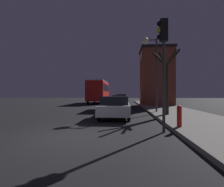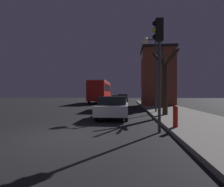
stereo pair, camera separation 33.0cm
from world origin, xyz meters
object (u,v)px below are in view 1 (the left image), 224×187
Objects in this scene: streetlamp at (149,54)px; car_mid_lane at (119,101)px; car_far_lane at (121,98)px; bare_tree at (166,80)px; traffic_light at (163,51)px; fire_hydrant at (179,116)px; car_near_lane at (115,106)px; bus at (99,90)px.

streetlamp is 1.24× the size of car_mid_lane.
car_mid_lane is 9.85m from car_far_lane.
traffic_light is at bearing -104.33° from bare_tree.
car_far_lane reaches higher than fire_hydrant.
car_near_lane is 5.06× the size of fire_hydrant.
bare_tree is 3.91m from car_near_lane.
car_far_lane is at bearing 98.85° from streetlamp.
traffic_light is at bearing -84.77° from car_far_lane.
streetlamp is at bearing 86.46° from traffic_light.
car_far_lane is at bearing 95.23° from traffic_light.
bare_tree reaches higher than traffic_light.
bus is (-5.84, 21.68, -1.13)m from traffic_light.
car_near_lane is at bearing -134.80° from streetlamp.
streetlamp is at bearing 114.37° from bare_tree.
bare_tree is 5.02× the size of fire_hydrant.
bare_tree reaches higher than car_far_lane.
bare_tree is 18.41m from car_far_lane.
streetlamp is 5.41m from car_near_lane.
bare_tree is 4.90m from fire_hydrant.
streetlamp reaches higher than car_mid_lane.
fire_hydrant is (0.77, 0.42, -2.63)m from traffic_light.
car_near_lane is 8.92m from car_mid_lane.
car_far_lane is (-2.10, 22.95, -2.49)m from traffic_light.
fire_hydrant is at bearing -82.75° from car_far_lane.
fire_hydrant is at bearing -86.86° from streetlamp.
traffic_light reaches higher than bus.
traffic_light is 5.05× the size of fire_hydrant.
streetlamp is 7.90m from car_mid_lane.
car_far_lane is 22.71m from fire_hydrant.
streetlamp is 16.37m from bus.
fire_hydrant is (0.35, -6.36, -4.08)m from streetlamp.
bare_tree is at bearing -67.04° from bus.
traffic_light reaches higher than car_far_lane.
bare_tree is 0.99× the size of car_near_lane.
car_near_lane is 4.77m from fire_hydrant.
bus reaches higher than car_near_lane.
traffic_light is 0.50× the size of bus.
streetlamp is at bearing 93.14° from fire_hydrant.
traffic_light is 22.49m from bus.
bare_tree is at bearing 75.67° from traffic_light.
bare_tree reaches higher than car_mid_lane.
traffic_light is at bearing -80.66° from car_mid_lane.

